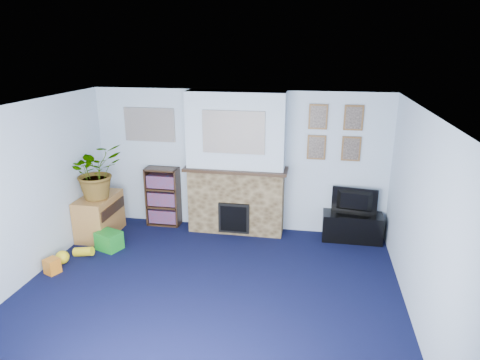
% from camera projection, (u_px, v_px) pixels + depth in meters
% --- Properties ---
extents(floor, '(5.00, 4.50, 0.01)m').
position_uv_depth(floor, '(207.00, 295.00, 5.54)').
color(floor, black).
rests_on(floor, ground).
extents(ceiling, '(5.00, 4.50, 0.01)m').
position_uv_depth(ceiling, '(202.00, 110.00, 4.81)').
color(ceiling, white).
rests_on(ceiling, wall_back).
extents(wall_back, '(5.00, 0.04, 2.40)m').
position_uv_depth(wall_back, '(238.00, 161.00, 7.29)').
color(wall_back, silver).
rests_on(wall_back, ground).
extents(wall_front, '(5.00, 0.04, 2.40)m').
position_uv_depth(wall_front, '(125.00, 323.00, 3.07)').
color(wall_front, silver).
rests_on(wall_front, ground).
extents(wall_left, '(0.04, 4.50, 2.40)m').
position_uv_depth(wall_left, '(20.00, 197.00, 5.60)').
color(wall_left, silver).
rests_on(wall_left, ground).
extents(wall_right, '(0.04, 4.50, 2.40)m').
position_uv_depth(wall_right, '(422.00, 224.00, 4.76)').
color(wall_right, silver).
rests_on(wall_right, ground).
extents(chimney_breast, '(1.72, 0.50, 2.40)m').
position_uv_depth(chimney_breast, '(236.00, 165.00, 7.10)').
color(chimney_breast, brown).
rests_on(chimney_breast, ground).
extents(collage_main, '(1.00, 0.03, 0.68)m').
position_uv_depth(collage_main, '(233.00, 132.00, 6.72)').
color(collage_main, gray).
rests_on(collage_main, chimney_breast).
extents(collage_left, '(0.90, 0.03, 0.58)m').
position_uv_depth(collage_left, '(150.00, 125.00, 7.36)').
color(collage_left, gray).
rests_on(collage_left, wall_back).
extents(portrait_tl, '(0.30, 0.03, 0.40)m').
position_uv_depth(portrait_tl, '(318.00, 117.00, 6.80)').
color(portrait_tl, brown).
rests_on(portrait_tl, wall_back).
extents(portrait_tr, '(0.30, 0.03, 0.40)m').
position_uv_depth(portrait_tr, '(354.00, 118.00, 6.71)').
color(portrait_tr, brown).
rests_on(portrait_tr, wall_back).
extents(portrait_bl, '(0.30, 0.03, 0.40)m').
position_uv_depth(portrait_bl, '(316.00, 147.00, 6.96)').
color(portrait_bl, brown).
rests_on(portrait_bl, wall_back).
extents(portrait_br, '(0.30, 0.03, 0.40)m').
position_uv_depth(portrait_br, '(351.00, 149.00, 6.86)').
color(portrait_br, brown).
rests_on(portrait_br, wall_back).
extents(tv_stand, '(0.96, 0.40, 0.46)m').
position_uv_depth(tv_stand, '(352.00, 227.00, 7.05)').
color(tv_stand, black).
rests_on(tv_stand, ground).
extents(television, '(0.74, 0.21, 0.42)m').
position_uv_depth(television, '(354.00, 202.00, 6.93)').
color(television, black).
rests_on(television, tv_stand).
extents(bookshelf, '(0.58, 0.28, 1.05)m').
position_uv_depth(bookshelf, '(163.00, 198.00, 7.59)').
color(bookshelf, black).
rests_on(bookshelf, ground).
extents(sideboard, '(0.50, 0.89, 0.69)m').
position_uv_depth(sideboard, '(100.00, 215.00, 7.20)').
color(sideboard, '#AA7236').
rests_on(sideboard, ground).
extents(potted_plant, '(1.05, 1.07, 0.90)m').
position_uv_depth(potted_plant, '(96.00, 171.00, 6.90)').
color(potted_plant, '#26661E').
rests_on(potted_plant, sideboard).
extents(mantel_clock, '(0.10, 0.06, 0.14)m').
position_uv_depth(mantel_clock, '(237.00, 164.00, 7.04)').
color(mantel_clock, gold).
rests_on(mantel_clock, chimney_breast).
extents(mantel_candle, '(0.05, 0.05, 0.16)m').
position_uv_depth(mantel_candle, '(250.00, 164.00, 7.00)').
color(mantel_candle, '#B2BFC6').
rests_on(mantel_candle, chimney_breast).
extents(mantel_teddy, '(0.14, 0.14, 0.14)m').
position_uv_depth(mantel_teddy, '(201.00, 162.00, 7.15)').
color(mantel_teddy, gray).
rests_on(mantel_teddy, chimney_breast).
extents(mantel_can, '(0.07, 0.07, 0.13)m').
position_uv_depth(mantel_can, '(279.00, 167.00, 6.93)').
color(mantel_can, orange).
rests_on(mantel_can, chimney_breast).
extents(green_crate, '(0.44, 0.40, 0.29)m').
position_uv_depth(green_crate, '(109.00, 241.00, 6.75)').
color(green_crate, '#198C26').
rests_on(green_crate, ground).
extents(toy_ball, '(0.20, 0.20, 0.20)m').
position_uv_depth(toy_ball, '(62.00, 258.00, 6.32)').
color(toy_ball, yellow).
rests_on(toy_ball, ground).
extents(toy_block, '(0.23, 0.23, 0.22)m').
position_uv_depth(toy_block, '(52.00, 266.00, 6.05)').
color(toy_block, orange).
rests_on(toy_block, ground).
extents(toy_tube, '(0.32, 0.14, 0.18)m').
position_uv_depth(toy_tube, '(84.00, 252.00, 6.55)').
color(toy_tube, yellow).
rests_on(toy_tube, ground).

